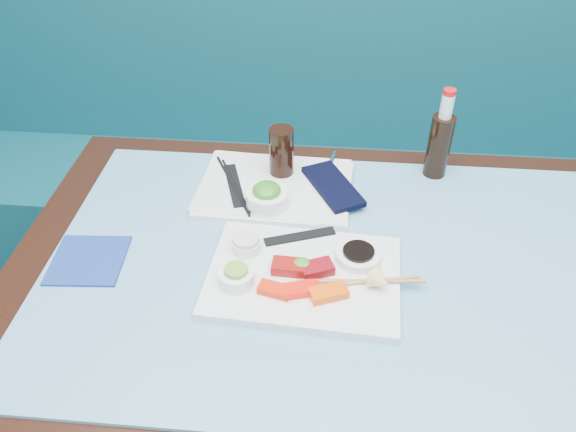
# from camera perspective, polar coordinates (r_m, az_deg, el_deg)

# --- Properties ---
(booth_bench) EXTENTS (3.00, 0.56, 1.17)m
(booth_bench) POSITION_cam_1_polar(r_m,az_deg,el_deg) (2.03, 5.59, 3.82)
(booth_bench) COLOR #0D4A56
(booth_bench) RESTS_ON ground
(dining_table) EXTENTS (1.40, 0.90, 0.75)m
(dining_table) POSITION_cam_1_polar(r_m,az_deg,el_deg) (1.21, 5.91, -8.12)
(dining_table) COLOR black
(dining_table) RESTS_ON ground
(glass_top) EXTENTS (1.22, 0.76, 0.01)m
(glass_top) POSITION_cam_1_polar(r_m,az_deg,el_deg) (1.14, 6.20, -5.17)
(glass_top) COLOR #5D9CBA
(glass_top) RESTS_ON dining_table
(sashimi_plate) EXTENTS (0.38, 0.29, 0.02)m
(sashimi_plate) POSITION_cam_1_polar(r_m,az_deg,el_deg) (1.10, 1.59, -6.20)
(sashimi_plate) COLOR white
(sashimi_plate) RESTS_ON glass_top
(salmon_left) EXTENTS (0.07, 0.04, 0.01)m
(salmon_left) POSITION_cam_1_polar(r_m,az_deg,el_deg) (1.05, -1.34, -7.51)
(salmon_left) COLOR red
(salmon_left) RESTS_ON sashimi_plate
(salmon_mid) EXTENTS (0.07, 0.05, 0.02)m
(salmon_mid) POSITION_cam_1_polar(r_m,az_deg,el_deg) (1.05, 1.42, -7.47)
(salmon_mid) COLOR #FF190A
(salmon_mid) RESTS_ON sashimi_plate
(salmon_right) EXTENTS (0.08, 0.06, 0.02)m
(salmon_right) POSITION_cam_1_polar(r_m,az_deg,el_deg) (1.05, 4.16, -7.81)
(salmon_right) COLOR #F34F09
(salmon_right) RESTS_ON sashimi_plate
(tuna_left) EXTENTS (0.07, 0.04, 0.02)m
(tuna_left) POSITION_cam_1_polar(r_m,az_deg,el_deg) (1.09, 0.05, -5.18)
(tuna_left) COLOR maroon
(tuna_left) RESTS_ON sashimi_plate
(tuna_right) EXTENTS (0.07, 0.06, 0.02)m
(tuna_right) POSITION_cam_1_polar(r_m,az_deg,el_deg) (1.09, 2.94, -5.37)
(tuna_right) COLOR maroon
(tuna_right) RESTS_ON sashimi_plate
(seaweed_garnish) EXTENTS (0.05, 0.05, 0.02)m
(seaweed_garnish) POSITION_cam_1_polar(r_m,az_deg,el_deg) (1.09, 1.38, -5.03)
(seaweed_garnish) COLOR #328F21
(seaweed_garnish) RESTS_ON sashimi_plate
(ramekin_wasabi) EXTENTS (0.07, 0.07, 0.03)m
(ramekin_wasabi) POSITION_cam_1_polar(r_m,az_deg,el_deg) (1.07, -5.25, -6.19)
(ramekin_wasabi) COLOR white
(ramekin_wasabi) RESTS_ON sashimi_plate
(wasabi_fill) EXTENTS (0.05, 0.05, 0.01)m
(wasabi_fill) POSITION_cam_1_polar(r_m,az_deg,el_deg) (1.06, -5.31, -5.47)
(wasabi_fill) COLOR #70A435
(wasabi_fill) RESTS_ON ramekin_wasabi
(ramekin_ginger) EXTENTS (0.07, 0.07, 0.02)m
(ramekin_ginger) POSITION_cam_1_polar(r_m,az_deg,el_deg) (1.13, -4.27, -3.06)
(ramekin_ginger) COLOR white
(ramekin_ginger) RESTS_ON sashimi_plate
(ginger_fill) EXTENTS (0.07, 0.07, 0.01)m
(ginger_fill) POSITION_cam_1_polar(r_m,az_deg,el_deg) (1.12, -4.31, -2.41)
(ginger_fill) COLOR beige
(ginger_fill) RESTS_ON ramekin_ginger
(soy_dish) EXTENTS (0.11, 0.11, 0.02)m
(soy_dish) POSITION_cam_1_polar(r_m,az_deg,el_deg) (1.12, 7.14, -4.01)
(soy_dish) COLOR white
(soy_dish) RESTS_ON sashimi_plate
(soy_fill) EXTENTS (0.08, 0.08, 0.01)m
(soy_fill) POSITION_cam_1_polar(r_m,az_deg,el_deg) (1.12, 7.19, -3.57)
(soy_fill) COLOR black
(soy_fill) RESTS_ON soy_dish
(lemon_wedge) EXTENTS (0.06, 0.06, 0.05)m
(lemon_wedge) POSITION_cam_1_polar(r_m,az_deg,el_deg) (1.06, 9.40, -6.54)
(lemon_wedge) COLOR #FED978
(lemon_wedge) RESTS_ON sashimi_plate
(chopstick_sleeve) EXTENTS (0.15, 0.07, 0.00)m
(chopstick_sleeve) POSITION_cam_1_polar(r_m,az_deg,el_deg) (1.17, 1.21, -2.08)
(chopstick_sleeve) COLOR black
(chopstick_sleeve) RESTS_ON sashimi_plate
(wooden_chopstick_a) EXTENTS (0.25, 0.03, 0.01)m
(wooden_chopstick_a) POSITION_cam_1_polar(r_m,az_deg,el_deg) (1.08, 7.41, -6.58)
(wooden_chopstick_a) COLOR #9C7049
(wooden_chopstick_a) RESTS_ON sashimi_plate
(wooden_chopstick_b) EXTENTS (0.21, 0.05, 0.01)m
(wooden_chopstick_b) POSITION_cam_1_polar(r_m,az_deg,el_deg) (1.08, 7.94, -6.62)
(wooden_chopstick_b) COLOR #A4794D
(wooden_chopstick_b) RESTS_ON sashimi_plate
(serving_tray) EXTENTS (0.36, 0.27, 0.01)m
(serving_tray) POSITION_cam_1_polar(r_m,az_deg,el_deg) (1.32, -1.31, 2.87)
(serving_tray) COLOR white
(serving_tray) RESTS_ON glass_top
(paper_placemat) EXTENTS (0.37, 0.27, 0.00)m
(paper_placemat) POSITION_cam_1_polar(r_m,az_deg,el_deg) (1.32, -1.32, 3.13)
(paper_placemat) COLOR silver
(paper_placemat) RESTS_ON serving_tray
(seaweed_bowl) EXTENTS (0.12, 0.12, 0.04)m
(seaweed_bowl) POSITION_cam_1_polar(r_m,az_deg,el_deg) (1.25, -2.15, 1.79)
(seaweed_bowl) COLOR white
(seaweed_bowl) RESTS_ON serving_tray
(seaweed_salad) EXTENTS (0.08, 0.08, 0.03)m
(seaweed_salad) POSITION_cam_1_polar(r_m,az_deg,el_deg) (1.24, -2.18, 2.63)
(seaweed_salad) COLOR #2F801D
(seaweed_salad) RESTS_ON seaweed_bowl
(cola_glass) EXTENTS (0.07, 0.07, 0.12)m
(cola_glass) POSITION_cam_1_polar(r_m,az_deg,el_deg) (1.33, -0.67, 6.56)
(cola_glass) COLOR black
(cola_glass) RESTS_ON serving_tray
(navy_pouch) EXTENTS (0.16, 0.20, 0.01)m
(navy_pouch) POSITION_cam_1_polar(r_m,az_deg,el_deg) (1.31, 4.57, 3.03)
(navy_pouch) COLOR black
(navy_pouch) RESTS_ON serving_tray
(fork) EXTENTS (0.02, 0.09, 0.01)m
(fork) POSITION_cam_1_polar(r_m,az_deg,el_deg) (1.40, 4.43, 5.53)
(fork) COLOR silver
(fork) RESTS_ON serving_tray
(black_chopstick_a) EXTENTS (0.12, 0.23, 0.01)m
(black_chopstick_a) POSITION_cam_1_polar(r_m,az_deg,el_deg) (1.32, -5.64, 3.17)
(black_chopstick_a) COLOR black
(black_chopstick_a) RESTS_ON serving_tray
(black_chopstick_b) EXTENTS (0.10, 0.20, 0.01)m
(black_chopstick_b) POSITION_cam_1_polar(r_m,az_deg,el_deg) (1.32, -5.30, 3.14)
(black_chopstick_b) COLOR black
(black_chopstick_b) RESTS_ON serving_tray
(tray_sleeve) EXTENTS (0.08, 0.17, 0.00)m
(tray_sleeve) POSITION_cam_1_polar(r_m,az_deg,el_deg) (1.32, -5.47, 3.12)
(tray_sleeve) COLOR black
(tray_sleeve) RESTS_ON serving_tray
(cola_bottle_body) EXTENTS (0.06, 0.06, 0.16)m
(cola_bottle_body) POSITION_cam_1_polar(r_m,az_deg,el_deg) (1.39, 15.07, 6.86)
(cola_bottle_body) COLOR black
(cola_bottle_body) RESTS_ON glass_top
(cola_bottle_neck) EXTENTS (0.04, 0.04, 0.06)m
(cola_bottle_neck) POSITION_cam_1_polar(r_m,az_deg,el_deg) (1.34, 15.84, 10.69)
(cola_bottle_neck) COLOR white
(cola_bottle_neck) RESTS_ON cola_bottle_body
(cola_bottle_cap) EXTENTS (0.03, 0.03, 0.01)m
(cola_bottle_cap) POSITION_cam_1_polar(r_m,az_deg,el_deg) (1.32, 16.11, 12.00)
(cola_bottle_cap) COLOR red
(cola_bottle_cap) RESTS_ON cola_bottle_neck
(blue_napkin) EXTENTS (0.15, 0.15, 0.01)m
(blue_napkin) POSITION_cam_1_polar(r_m,az_deg,el_deg) (1.21, -19.62, -4.24)
(blue_napkin) COLOR navy
(blue_napkin) RESTS_ON glass_top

